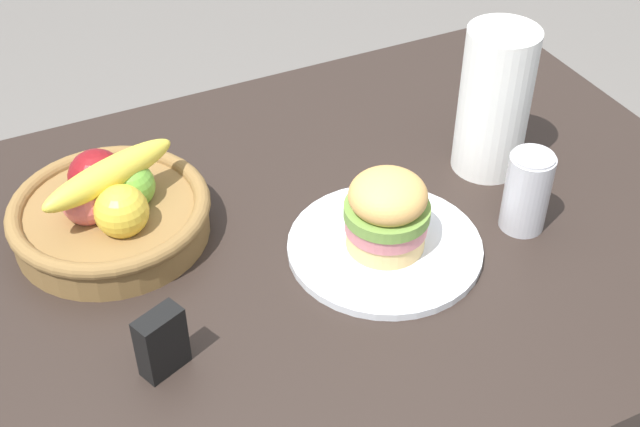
{
  "coord_description": "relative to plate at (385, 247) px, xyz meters",
  "views": [
    {
      "loc": [
        -0.34,
        -0.85,
        1.57
      ],
      "look_at": [
        0.05,
        -0.02,
        0.81
      ],
      "focal_mm": 47.95,
      "sensor_mm": 36.0,
      "label": 1
    }
  ],
  "objects": [
    {
      "name": "paper_towel_roll",
      "position": [
        0.25,
        0.11,
        0.11
      ],
      "size": [
        0.11,
        0.11,
        0.24
      ],
      "primitive_type": "cylinder",
      "color": "white",
      "rests_on": "dining_table"
    },
    {
      "name": "dining_table",
      "position": [
        -0.13,
        0.07,
        -0.11
      ],
      "size": [
        1.4,
        0.9,
        0.75
      ],
      "color": "#2D231E",
      "rests_on": "ground_plane"
    },
    {
      "name": "napkin_holder",
      "position": [
        -0.35,
        -0.07,
        0.04
      ],
      "size": [
        0.07,
        0.05,
        0.09
      ],
      "primitive_type": "cube",
      "rotation": [
        0.0,
        0.0,
        0.38
      ],
      "color": "black",
      "rests_on": "dining_table"
    },
    {
      "name": "sandwich",
      "position": [
        0.0,
        0.0,
        0.07
      ],
      "size": [
        0.12,
        0.12,
        0.12
      ],
      "color": "#E5BC75",
      "rests_on": "plate"
    },
    {
      "name": "fruit_basket",
      "position": [
        -0.34,
        0.2,
        0.04
      ],
      "size": [
        0.29,
        0.29,
        0.14
      ],
      "color": "olive",
      "rests_on": "dining_table"
    },
    {
      "name": "soda_can",
      "position": [
        0.21,
        -0.04,
        0.06
      ],
      "size": [
        0.07,
        0.07,
        0.13
      ],
      "color": "silver",
      "rests_on": "dining_table"
    },
    {
      "name": "plate",
      "position": [
        0.0,
        0.0,
        0.0
      ],
      "size": [
        0.28,
        0.28,
        0.01
      ],
      "primitive_type": "cylinder",
      "color": "white",
      "rests_on": "dining_table"
    }
  ]
}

